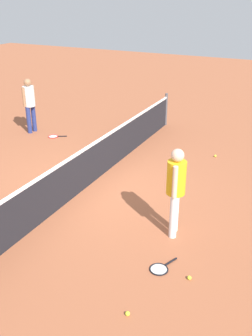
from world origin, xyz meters
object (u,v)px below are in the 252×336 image
object	(u,v)px
player_near_side	(176,185)
tennis_racket_far_player	(54,136)
player_far_side	(29,101)
tennis_ball_by_net	(128,314)
tennis_racket_near_player	(160,269)
tennis_ball_stray_left	(189,278)
tennis_ball_stray_right	(215,156)

from	to	relation	value
player_near_side	tennis_racket_far_player	distance (m)	6.18
player_far_side	tennis_ball_by_net	size ratio (longest dim) A/B	25.76
tennis_racket_near_player	tennis_ball_stray_left	world-z (taller)	tennis_ball_stray_left
player_far_side	tennis_ball_stray_left	world-z (taller)	player_far_side
tennis_racket_near_player	tennis_ball_by_net	world-z (taller)	tennis_ball_by_net
tennis_racket_near_player	tennis_racket_far_player	bearing A→B (deg)	50.26
tennis_ball_stray_left	tennis_ball_stray_right	distance (m)	5.13
player_far_side	tennis_ball_stray_right	world-z (taller)	player_far_side
tennis_ball_by_net	tennis_racket_near_player	bearing A→B (deg)	-2.16
tennis_racket_far_player	tennis_ball_stray_left	world-z (taller)	tennis_ball_stray_left
player_near_side	tennis_racket_far_player	bearing A→B (deg)	57.02
tennis_ball_by_net	tennis_ball_stray_right	distance (m)	6.16
tennis_racket_far_player	tennis_ball_stray_left	xyz separation A→B (m)	(-4.41, -5.78, 0.02)
player_far_side	tennis_racket_far_player	size ratio (longest dim) A/B	2.86
player_far_side	tennis_ball_stray_left	xyz separation A→B (m)	(-4.50, -6.68, -0.98)
tennis_racket_near_player	tennis_ball_stray_left	distance (m)	0.51
tennis_ball_stray_left	player_near_side	bearing A→B (deg)	31.38
tennis_racket_near_player	tennis_racket_far_player	size ratio (longest dim) A/B	1.02
tennis_racket_far_player	tennis_ball_stray_right	size ratio (longest dim) A/B	8.99
tennis_ball_stray_right	tennis_ball_stray_left	bearing A→B (deg)	-170.06
player_near_side	tennis_ball_stray_right	size ratio (longest dim) A/B	25.76
tennis_racket_far_player	tennis_ball_stray_left	bearing A→B (deg)	-127.36
tennis_racket_near_player	player_far_side	bearing A→B (deg)	54.09
tennis_racket_near_player	tennis_ball_by_net	xyz separation A→B (m)	(-1.12, 0.04, 0.02)
tennis_ball_stray_left	tennis_racket_far_player	bearing A→B (deg)	52.64
player_near_side	tennis_racket_far_player	size ratio (longest dim) A/B	2.86
player_far_side	tennis_ball_by_net	xyz separation A→B (m)	(-5.59, -6.13, -0.98)
player_far_side	tennis_racket_near_player	size ratio (longest dim) A/B	2.82
tennis_ball_stray_right	tennis_ball_by_net	bearing A→B (deg)	-176.85
player_near_side	tennis_racket_near_player	distance (m)	1.47
tennis_racket_far_player	tennis_ball_stray_right	bearing A→B (deg)	-82.59
tennis_racket_far_player	tennis_ball_stray_right	distance (m)	4.94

